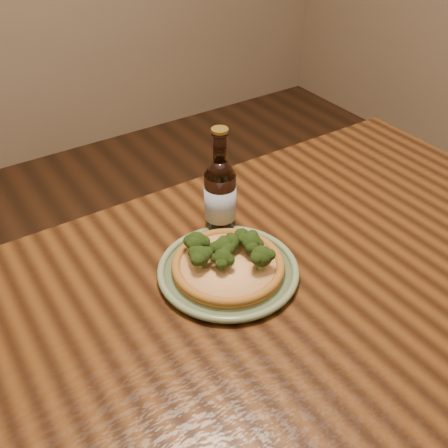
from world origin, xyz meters
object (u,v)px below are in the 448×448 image
table (243,355)px  pizza (228,262)px  beer_bottle (220,196)px  plate (228,271)px

table → pizza: 0.17m
table → beer_bottle: beer_bottle is taller
plate → pizza: (0.00, 0.00, 0.02)m
plate → pizza: size_ratio=1.26×
plate → beer_bottle: beer_bottle is taller
table → pizza: (0.04, 0.12, 0.12)m
pizza → beer_bottle: 0.15m
plate → table: bearing=-110.7°
table → beer_bottle: size_ratio=6.63×
table → beer_bottle: bearing=66.0°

